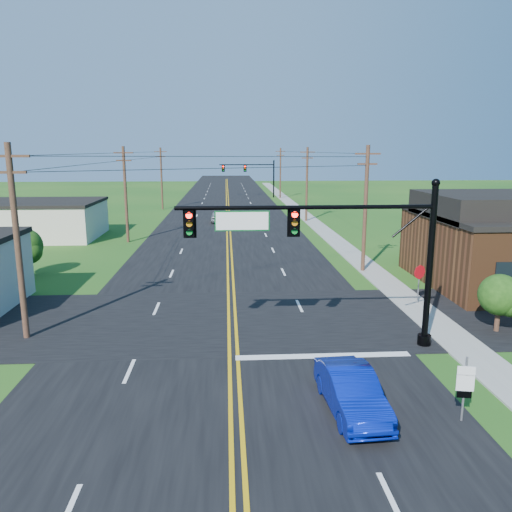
{
  "coord_description": "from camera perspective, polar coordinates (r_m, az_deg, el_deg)",
  "views": [
    {
      "loc": [
        -0.06,
        -12.73,
        8.67
      ],
      "look_at": [
        1.3,
        10.0,
        3.81
      ],
      "focal_mm": 35.0,
      "sensor_mm": 36.0,
      "label": 1
    }
  ],
  "objects": [
    {
      "name": "ground",
      "position": [
        15.4,
        -2.82,
        -22.21
      ],
      "size": [
        260.0,
        260.0,
        0.0
      ],
      "primitive_type": "plane",
      "color": "#184B15",
      "rests_on": "ground"
    },
    {
      "name": "road_main",
      "position": [
        63.33,
        -3.36,
        4.17
      ],
      "size": [
        16.0,
        220.0,
        0.04
      ],
      "primitive_type": "cube",
      "color": "black",
      "rests_on": "ground"
    },
    {
      "name": "road_cross",
      "position": [
        26.2,
        -3.13,
        -7.24
      ],
      "size": [
        70.0,
        10.0,
        0.04
      ],
      "primitive_type": "cube",
      "color": "black",
      "rests_on": "ground"
    },
    {
      "name": "sidewalk",
      "position": [
        54.47,
        7.8,
        2.82
      ],
      "size": [
        2.0,
        160.0,
        0.08
      ],
      "primitive_type": "cube",
      "color": "gray",
      "rests_on": "ground"
    },
    {
      "name": "signal_mast_main",
      "position": [
        21.55,
        8.41,
        1.44
      ],
      "size": [
        11.3,
        0.6,
        7.48
      ],
      "color": "black",
      "rests_on": "ground"
    },
    {
      "name": "signal_mast_far",
      "position": [
        92.93,
        -0.67,
        9.5
      ],
      "size": [
        10.98,
        0.6,
        7.48
      ],
      "color": "black",
      "rests_on": "ground"
    },
    {
      "name": "cream_bldg_far",
      "position": [
        54.58,
        -23.77,
        3.85
      ],
      "size": [
        12.2,
        9.2,
        3.7
      ],
      "color": "beige",
      "rests_on": "ground"
    },
    {
      "name": "utility_pole_left_a",
      "position": [
        24.93,
        -25.64,
        1.74
      ],
      "size": [
        1.8,
        0.28,
        9.0
      ],
      "color": "#3C2A1B",
      "rests_on": "ground"
    },
    {
      "name": "utility_pole_left_b",
      "position": [
        48.82,
        -14.69,
        7.02
      ],
      "size": [
        1.8,
        0.28,
        9.0
      ],
      "color": "#3C2A1B",
      "rests_on": "ground"
    },
    {
      "name": "utility_pole_left_c",
      "position": [
        75.43,
        -10.75,
        8.84
      ],
      "size": [
        1.8,
        0.28,
        9.0
      ],
      "color": "#3C2A1B",
      "rests_on": "ground"
    },
    {
      "name": "utility_pole_right_a",
      "position": [
        36.32,
        12.4,
        5.53
      ],
      "size": [
        1.8,
        0.28,
        9.0
      ],
      "color": "#3C2A1B",
      "rests_on": "ground"
    },
    {
      "name": "utility_pole_right_b",
      "position": [
        61.66,
        5.83,
        8.31
      ],
      "size": [
        1.8,
        0.28,
        9.0
      ],
      "color": "#3C2A1B",
      "rests_on": "ground"
    },
    {
      "name": "utility_pole_right_c",
      "position": [
        91.35,
        2.8,
        9.55
      ],
      "size": [
        1.8,
        0.28,
        9.0
      ],
      "color": "#3C2A1B",
      "rests_on": "ground"
    },
    {
      "name": "tree_right_back",
      "position": [
        42.37,
        18.91,
        3.16
      ],
      "size": [
        3.0,
        3.0,
        4.1
      ],
      "color": "#3C2A1B",
      "rests_on": "ground"
    },
    {
      "name": "shrub_corner",
      "position": [
        26.67,
        26.1,
        -4.03
      ],
      "size": [
        2.0,
        2.0,
        2.86
      ],
      "color": "#3C2A1B",
      "rests_on": "ground"
    },
    {
      "name": "tree_left",
      "position": [
        37.99,
        -24.91,
        1.05
      ],
      "size": [
        2.4,
        2.4,
        3.37
      ],
      "color": "#3C2A1B",
      "rests_on": "ground"
    },
    {
      "name": "blue_car",
      "position": [
        17.58,
        10.83,
        -15.04
      ],
      "size": [
        1.81,
        4.51,
        1.46
      ],
      "primitive_type": "imported",
      "rotation": [
        0.0,
        0.0,
        0.06
      ],
      "color": "#071A9D",
      "rests_on": "ground"
    },
    {
      "name": "distant_car",
      "position": [
        61.14,
        -4.35,
        4.52
      ],
      "size": [
        1.84,
        4.21,
        1.41
      ],
      "primitive_type": "imported",
      "rotation": [
        0.0,
        0.0,
        3.1
      ],
      "color": "#9E9FA2",
      "rests_on": "ground"
    },
    {
      "name": "route_sign",
      "position": [
        17.78,
        22.77,
        -13.4
      ],
      "size": [
        0.56,
        0.14,
        2.25
      ],
      "rotation": [
        0.0,
        0.0,
        -0.18
      ],
      "color": "slate",
      "rests_on": "ground"
    },
    {
      "name": "stop_sign",
      "position": [
        29.7,
        18.17,
        -2.2
      ],
      "size": [
        0.77,
        0.38,
        2.32
      ],
      "rotation": [
        0.0,
        0.0,
        0.42
      ],
      "color": "slate",
      "rests_on": "ground"
    }
  ]
}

